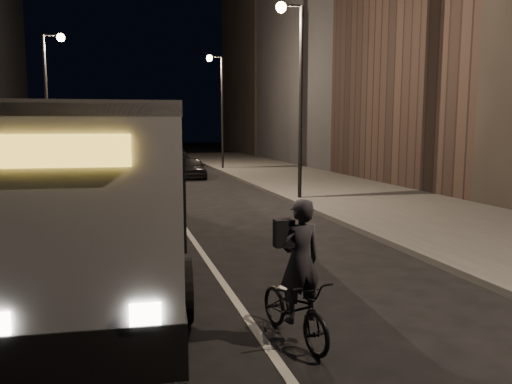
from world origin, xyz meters
TOP-DOWN VIEW (x-y plane):
  - ground at (0.00, 0.00)m, footprint 180.00×180.00m
  - sidewalk_right at (8.50, 14.00)m, footprint 7.00×70.00m
  - building_row_right at (16.00, 27.50)m, footprint 8.00×61.00m
  - streetlight_right_mid at (5.33, 12.00)m, footprint 1.20×0.44m
  - streetlight_right_far at (5.33, 28.00)m, footprint 1.20×0.44m
  - streetlight_left_far at (-5.33, 22.00)m, footprint 1.20×0.44m
  - city_bus at (-2.06, 4.56)m, footprint 3.98×13.32m
  - cyclist_on_bicycle at (0.48, -1.35)m, footprint 0.99×2.00m
  - car_near at (2.57, 23.01)m, footprint 1.66×3.86m
  - car_mid at (-3.44, 24.65)m, footprint 1.49×4.28m
  - car_far at (2.73, 32.68)m, footprint 2.02×4.85m

SIDE VIEW (x-z plane):
  - ground at x=0.00m, z-range 0.00..0.00m
  - sidewalk_right at x=8.50m, z-range 0.00..0.16m
  - car_near at x=2.57m, z-range 0.00..1.30m
  - car_far at x=2.73m, z-range 0.00..1.40m
  - car_mid at x=-3.44m, z-range 0.00..1.41m
  - cyclist_on_bicycle at x=0.48m, z-range -0.37..1.83m
  - city_bus at x=-2.06m, z-range 0.16..3.70m
  - streetlight_right_mid at x=5.33m, z-range 1.30..9.42m
  - streetlight_right_far at x=5.33m, z-range 1.30..9.42m
  - streetlight_left_far at x=-5.33m, z-range 1.30..9.42m
  - building_row_right at x=16.00m, z-range 0.00..21.00m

